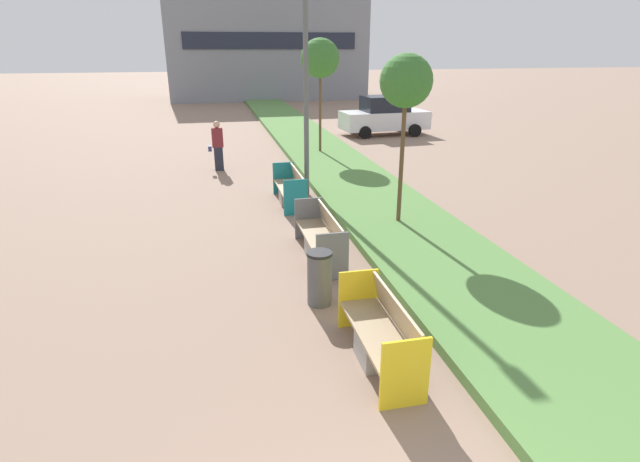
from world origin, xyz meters
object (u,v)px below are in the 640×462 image
at_px(bench_teal_frame, 291,191).
at_px(street_lamp_post, 306,43).
at_px(bench_grey_frame, 321,240).
at_px(sapling_tree_near, 406,82).
at_px(sapling_tree_far, 320,59).
at_px(bench_yellow_frame, 381,338).
at_px(litter_bin, 320,278).
at_px(parked_car_distant, 384,116).
at_px(pedestrian_walking, 218,146).

xyz_separation_m(bench_teal_frame, street_lamp_post, (0.61, 0.77, 3.82)).
bearing_deg(bench_grey_frame, street_lamp_post, 82.46).
height_order(sapling_tree_near, sapling_tree_far, sapling_tree_far).
height_order(bench_yellow_frame, sapling_tree_near, sapling_tree_near).
bearing_deg(bench_yellow_frame, bench_teal_frame, 89.99).
bearing_deg(bench_grey_frame, litter_bin, -103.43).
distance_m(bench_teal_frame, litter_bin, 5.81).
xyz_separation_m(bench_teal_frame, parked_car_distant, (6.37, 10.34, 0.54)).
relative_size(bench_yellow_frame, litter_bin, 2.10).
xyz_separation_m(bench_teal_frame, litter_bin, (-0.46, -5.79, 0.11)).
height_order(pedestrian_walking, parked_car_distant, parked_car_distant).
height_order(bench_teal_frame, parked_car_distant, parked_car_distant).
bearing_deg(bench_teal_frame, pedestrian_walking, 112.13).
bearing_deg(sapling_tree_near, litter_bin, -129.03).
xyz_separation_m(bench_grey_frame, litter_bin, (-0.47, -1.95, 0.10)).
xyz_separation_m(bench_yellow_frame, pedestrian_walking, (-1.82, 12.06, 0.51)).
relative_size(sapling_tree_near, sapling_tree_far, 0.90).
relative_size(bench_teal_frame, parked_car_distant, 0.49).
height_order(bench_grey_frame, bench_teal_frame, same).
xyz_separation_m(street_lamp_post, parked_car_distant, (5.76, 9.57, -3.28)).
bearing_deg(parked_car_distant, bench_grey_frame, -117.68).
distance_m(sapling_tree_near, sapling_tree_far, 8.66).
relative_size(bench_grey_frame, pedestrian_walking, 1.34).
distance_m(bench_grey_frame, pedestrian_walking, 8.52).
bearing_deg(sapling_tree_near, bench_teal_frame, 131.73).
distance_m(street_lamp_post, pedestrian_walking, 5.53).
xyz_separation_m(sapling_tree_near, parked_car_distant, (4.15, 12.82, -2.46)).
height_order(bench_grey_frame, litter_bin, litter_bin).
distance_m(bench_yellow_frame, parked_car_distant, 19.03).
relative_size(litter_bin, sapling_tree_far, 0.21).
bearing_deg(sapling_tree_near, pedestrian_walking, 120.11).
height_order(bench_grey_frame, sapling_tree_near, sapling_tree_near).
bearing_deg(street_lamp_post, bench_teal_frame, -128.56).
bearing_deg(sapling_tree_far, litter_bin, -102.64).
bearing_deg(litter_bin, bench_grey_frame, 76.57).
distance_m(bench_grey_frame, litter_bin, 2.01).
height_order(bench_teal_frame, sapling_tree_far, sapling_tree_far).
bearing_deg(sapling_tree_far, parked_car_distant, 45.14).
distance_m(pedestrian_walking, parked_car_distant, 10.07).
bearing_deg(litter_bin, sapling_tree_far, 77.36).
bearing_deg(bench_yellow_frame, parked_car_distant, 70.44).
relative_size(bench_teal_frame, sapling_tree_far, 0.47).
distance_m(street_lamp_post, parked_car_distant, 11.64).
height_order(bench_yellow_frame, sapling_tree_far, sapling_tree_far).
xyz_separation_m(street_lamp_post, sapling_tree_near, (1.60, -3.25, -0.82)).
relative_size(bench_yellow_frame, sapling_tree_near, 0.50).
bearing_deg(parked_car_distant, sapling_tree_near, -111.43).
bearing_deg(bench_grey_frame, bench_yellow_frame, -90.06).
height_order(litter_bin, pedestrian_walking, pedestrian_walking).
bearing_deg(pedestrian_walking, street_lamp_post, -56.72).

